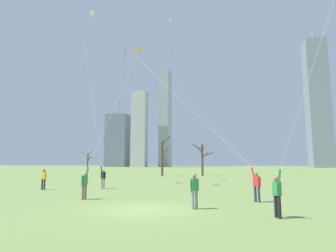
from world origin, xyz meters
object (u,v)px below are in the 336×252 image
(distant_kite_high_overhead_pink, at_px, (173,41))
(bare_tree_center, at_px, (88,162))
(bystander_watching_nearby, at_px, (194,189))
(bare_tree_far_right_edge, at_px, (163,157))
(distant_kite_low_near_trees_green, at_px, (127,16))
(kite_flyer_midfield_right_blue, at_px, (308,100))
(bystander_far_off_by_trees, at_px, (44,178))
(bare_tree_rightmost, at_px, (202,158))
(distant_kite_drifting_left_white, at_px, (86,36))
(kite_flyer_midfield_left_yellow, at_px, (100,145))
(kite_flyer_foreground_right_orange, at_px, (99,147))
(kite_flyer_foreground_left_purple, at_px, (228,154))

(distant_kite_high_overhead_pink, distance_m, bare_tree_center, 28.08)
(bystander_watching_nearby, bearing_deg, bare_tree_far_right_edge, 104.47)
(distant_kite_low_near_trees_green, bearing_deg, bystander_watching_nearby, -64.06)
(kite_flyer_midfield_right_blue, bearing_deg, bystander_far_off_by_trees, 143.97)
(distant_kite_high_overhead_pink, distance_m, bare_tree_rightmost, 19.91)
(kite_flyer_midfield_right_blue, xyz_separation_m, distant_kite_drifting_left_white, (-18.07, 20.82, 13.33))
(kite_flyer_midfield_left_yellow, height_order, bystander_far_off_by_trees, kite_flyer_midfield_left_yellow)
(kite_flyer_foreground_right_orange, xyz_separation_m, bare_tree_far_right_edge, (0.79, 23.27, -0.35))
(bystander_watching_nearby, distance_m, bare_tree_center, 44.53)
(bystander_watching_nearby, distance_m, bare_tree_far_right_edge, 33.77)
(distant_kite_high_overhead_pink, relative_size, bare_tree_rightmost, 4.68)
(bare_tree_rightmost, bearing_deg, kite_flyer_foreground_left_purple, -83.21)
(kite_flyer_foreground_left_purple, xyz_separation_m, bystander_far_off_by_trees, (-14.34, 2.89, -1.72))
(kite_flyer_foreground_right_orange, xyz_separation_m, bare_tree_rightmost, (7.37, 24.14, -0.52))
(kite_flyer_foreground_left_purple, distance_m, kite_flyer_midfield_right_blue, 9.31)
(distant_kite_high_overhead_pink, distance_m, distant_kite_drifting_left_white, 16.46)
(distant_kite_low_near_trees_green, bearing_deg, distant_kite_drifting_left_white, -94.52)
(kite_flyer_foreground_right_orange, xyz_separation_m, bystander_watching_nearby, (9.21, -9.36, -2.59))
(distant_kite_high_overhead_pink, height_order, bare_tree_rightmost, distant_kite_high_overhead_pink)
(distant_kite_drifting_left_white, relative_size, bare_tree_far_right_edge, 3.07)
(kite_flyer_midfield_right_blue, distance_m, distant_kite_low_near_trees_green, 43.10)
(kite_flyer_foreground_left_purple, xyz_separation_m, bare_tree_rightmost, (-3.51, 29.48, 0.35))
(distant_kite_high_overhead_pink, relative_size, bare_tree_far_right_edge, 3.94)
(kite_flyer_midfield_left_yellow, relative_size, kite_flyer_foreground_right_orange, 1.05)
(kite_flyer_midfield_right_blue, height_order, bare_tree_far_right_edge, kite_flyer_midfield_right_blue)
(kite_flyer_foreground_left_purple, xyz_separation_m, bare_tree_far_right_edge, (-10.09, 28.60, 0.52))
(kite_flyer_midfield_left_yellow, distance_m, kite_flyer_midfield_right_blue, 14.41)
(bare_tree_center, height_order, bare_tree_rightmost, bare_tree_rightmost)
(bystander_watching_nearby, bearing_deg, bystander_far_off_by_trees, 151.37)
(kite_flyer_foreground_left_purple, height_order, kite_flyer_midfield_left_yellow, kite_flyer_midfield_left_yellow)
(distant_kite_low_near_trees_green, bearing_deg, kite_flyer_foreground_right_orange, -76.97)
(bystander_watching_nearby, relative_size, bare_tree_center, 0.35)
(distant_kite_high_overhead_pink, bearing_deg, bare_tree_far_right_edge, 125.13)
(kite_flyer_foreground_left_purple, distance_m, bystander_far_off_by_trees, 14.72)
(kite_flyer_foreground_right_orange, height_order, bystander_far_off_by_trees, kite_flyer_foreground_right_orange)
(bare_tree_far_right_edge, bearing_deg, kite_flyer_foreground_right_orange, -91.95)
(distant_kite_low_near_trees_green, bearing_deg, bare_tree_rightmost, 26.84)
(bystander_watching_nearby, height_order, bare_tree_center, bare_tree_center)
(kite_flyer_midfield_left_yellow, distance_m, bystander_far_off_by_trees, 6.58)
(bystander_watching_nearby, height_order, bare_tree_far_right_edge, bare_tree_far_right_edge)
(kite_flyer_foreground_left_purple, bearing_deg, kite_flyer_foreground_right_orange, 153.88)
(kite_flyer_foreground_left_purple, xyz_separation_m, bystander_watching_nearby, (-1.67, -4.02, -1.72))
(bare_tree_far_right_edge, bearing_deg, bare_tree_center, 163.70)
(kite_flyer_foreground_right_orange, bearing_deg, bare_tree_rightmost, 73.03)
(bystander_watching_nearby, relative_size, bare_tree_far_right_edge, 0.24)
(bare_tree_center, bearing_deg, distant_kite_drifting_left_white, -65.09)
(kite_flyer_midfield_right_blue, height_order, distant_kite_high_overhead_pink, distant_kite_high_overhead_pink)
(kite_flyer_foreground_right_orange, bearing_deg, bystander_watching_nearby, -45.45)
(kite_flyer_midfield_left_yellow, distance_m, bare_tree_center, 36.93)
(bare_tree_rightmost, bearing_deg, kite_flyer_midfield_right_blue, -81.81)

